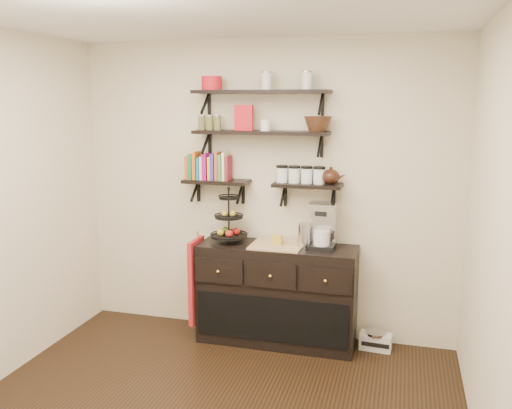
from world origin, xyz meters
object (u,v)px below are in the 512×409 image
object	(u,v)px
coffee_maker	(323,227)
sideboard	(277,294)
radio	(376,341)
fruit_stand	(229,224)

from	to	relation	value
coffee_maker	sideboard	bearing A→B (deg)	-175.42
coffee_maker	radio	size ratio (longest dim) A/B	1.43
sideboard	fruit_stand	distance (m)	0.76
coffee_maker	fruit_stand	bearing A→B (deg)	-177.76
fruit_stand	coffee_maker	bearing A→B (deg)	1.65
sideboard	coffee_maker	world-z (taller)	coffee_maker
sideboard	radio	world-z (taller)	sideboard
sideboard	radio	distance (m)	0.96
sideboard	fruit_stand	size ratio (longest dim) A/B	2.89
radio	fruit_stand	bearing A→B (deg)	-173.00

